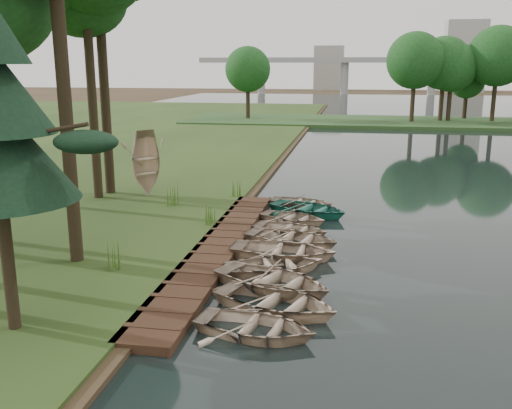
% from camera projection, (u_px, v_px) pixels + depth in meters
% --- Properties ---
extents(ground, '(300.00, 300.00, 0.00)m').
position_uv_depth(ground, '(260.00, 255.00, 21.08)').
color(ground, '#3D2F1D').
extents(boardwalk, '(1.60, 16.00, 0.30)m').
position_uv_depth(boardwalk, '(218.00, 248.00, 21.31)').
color(boardwalk, '#362115').
rests_on(boardwalk, ground).
extents(peninsula, '(50.00, 14.00, 0.45)m').
position_uv_depth(peninsula, '(397.00, 122.00, 67.50)').
color(peninsula, '#2A4A21').
rests_on(peninsula, ground).
extents(far_trees, '(45.60, 5.60, 8.80)m').
position_uv_depth(far_trees, '(371.00, 69.00, 66.59)').
color(far_trees, black).
rests_on(far_trees, peninsula).
extents(bridge, '(95.90, 4.00, 8.60)m').
position_uv_depth(bridge, '(399.00, 64.00, 132.10)').
color(bridge, '#A5A5A0').
rests_on(bridge, ground).
extents(building_a, '(10.00, 8.00, 18.00)m').
position_uv_depth(building_a, '(464.00, 56.00, 147.78)').
color(building_a, '#A5A5A0').
rests_on(building_a, ground).
extents(building_b, '(8.00, 8.00, 12.00)m').
position_uv_depth(building_b, '(329.00, 68.00, 159.19)').
color(building_b, '#A5A5A0').
rests_on(building_b, ground).
extents(rowboat_0, '(3.58, 2.85, 0.67)m').
position_uv_depth(rowboat_0, '(255.00, 324.00, 14.58)').
color(rowboat_0, tan).
rests_on(rowboat_0, water).
extents(rowboat_1, '(4.38, 3.76, 0.76)m').
position_uv_depth(rowboat_1, '(276.00, 299.00, 16.01)').
color(rowboat_1, tan).
rests_on(rowboat_1, water).
extents(rowboat_2, '(4.68, 4.12, 0.80)m').
position_uv_depth(rowboat_2, '(273.00, 278.00, 17.52)').
color(rowboat_2, tan).
rests_on(rowboat_2, water).
extents(rowboat_3, '(4.04, 3.55, 0.69)m').
position_uv_depth(rowboat_3, '(276.00, 263.00, 19.00)').
color(rowboat_3, tan).
rests_on(rowboat_3, water).
extents(rowboat_4, '(3.96, 2.94, 0.79)m').
position_uv_depth(rowboat_4, '(283.00, 248.00, 20.38)').
color(rowboat_4, tan).
rests_on(rowboat_4, water).
extents(rowboat_5, '(4.29, 3.56, 0.77)m').
position_uv_depth(rowboat_5, '(291.00, 236.00, 21.87)').
color(rowboat_5, tan).
rests_on(rowboat_5, water).
extents(rowboat_6, '(3.60, 2.96, 0.65)m').
position_uv_depth(rowboat_6, '(291.00, 227.00, 23.27)').
color(rowboat_6, tan).
rests_on(rowboat_6, water).
extents(rowboat_7, '(3.53, 3.00, 0.62)m').
position_uv_depth(rowboat_7, '(293.00, 216.00, 25.10)').
color(rowboat_7, tan).
rests_on(rowboat_7, water).
extents(rowboat_8, '(4.57, 4.03, 0.78)m').
position_uv_depth(rowboat_8, '(308.00, 207.00, 26.32)').
color(rowboat_8, '#29725D').
rests_on(rowboat_8, water).
extents(rowboat_9, '(3.47, 2.78, 0.64)m').
position_uv_depth(rowboat_9, '(302.00, 201.00, 27.84)').
color(rowboat_9, tan).
rests_on(rowboat_9, water).
extents(stored_rowboat, '(4.15, 4.00, 0.70)m').
position_uv_depth(stored_rowboat, '(147.00, 189.00, 29.10)').
color(stored_rowboat, tan).
rests_on(stored_rowboat, bank).
extents(reeds_0, '(0.60, 0.60, 1.00)m').
position_uv_depth(reeds_0, '(113.00, 254.00, 18.61)').
color(reeds_0, '#3F661E').
rests_on(reeds_0, bank).
extents(reeds_1, '(0.60, 0.60, 1.04)m').
position_uv_depth(reeds_1, '(209.00, 213.00, 23.80)').
color(reeds_1, '#3F661E').
rests_on(reeds_1, bank).
extents(reeds_2, '(0.60, 0.60, 1.08)m').
position_uv_depth(reeds_2, '(172.00, 195.00, 27.06)').
color(reeds_2, '#3F661E').
rests_on(reeds_2, bank).
extents(reeds_3, '(0.60, 0.60, 0.88)m').
position_uv_depth(reeds_3, '(236.00, 188.00, 29.00)').
color(reeds_3, '#3F661E').
rests_on(reeds_3, bank).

